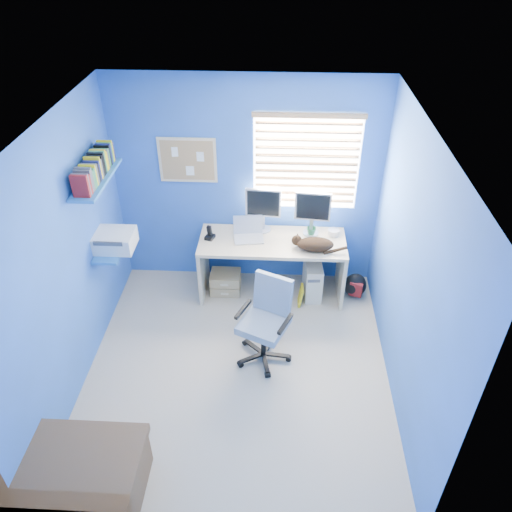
# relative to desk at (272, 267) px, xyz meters

# --- Properties ---
(floor) EXTENTS (3.00, 3.20, 0.00)m
(floor) POSITION_rel_desk_xyz_m (-0.30, -1.26, -0.37)
(floor) COLOR #B0A48F
(floor) RESTS_ON ground
(ceiling) EXTENTS (3.00, 3.20, 0.00)m
(ceiling) POSITION_rel_desk_xyz_m (-0.30, -1.26, 2.13)
(ceiling) COLOR white
(ceiling) RESTS_ON wall_back
(wall_back) EXTENTS (3.00, 0.01, 2.50)m
(wall_back) POSITION_rel_desk_xyz_m (-0.30, 0.34, 0.88)
(wall_back) COLOR #2E59A6
(wall_back) RESTS_ON ground
(wall_front) EXTENTS (3.00, 0.01, 2.50)m
(wall_front) POSITION_rel_desk_xyz_m (-0.30, -2.86, 0.88)
(wall_front) COLOR #2E59A6
(wall_front) RESTS_ON ground
(wall_left) EXTENTS (0.01, 3.20, 2.50)m
(wall_left) POSITION_rel_desk_xyz_m (-1.80, -1.26, 0.88)
(wall_left) COLOR #2E59A6
(wall_left) RESTS_ON ground
(wall_right) EXTENTS (0.01, 3.20, 2.50)m
(wall_right) POSITION_rel_desk_xyz_m (1.20, -1.26, 0.88)
(wall_right) COLOR #2E59A6
(wall_right) RESTS_ON ground
(desk) EXTENTS (1.66, 0.65, 0.74)m
(desk) POSITION_rel_desk_xyz_m (0.00, 0.00, 0.00)
(desk) COLOR tan
(desk) RESTS_ON floor
(laptop) EXTENTS (0.36, 0.30, 0.22)m
(laptop) POSITION_rel_desk_xyz_m (-0.27, 0.02, 0.48)
(laptop) COLOR silver
(laptop) RESTS_ON desk
(monitor_left) EXTENTS (0.41, 0.15, 0.54)m
(monitor_left) POSITION_rel_desk_xyz_m (-0.12, 0.22, 0.64)
(monitor_left) COLOR silver
(monitor_left) RESTS_ON desk
(monitor_right) EXTENTS (0.41, 0.16, 0.54)m
(monitor_right) POSITION_rel_desk_xyz_m (0.44, 0.16, 0.64)
(monitor_right) COLOR silver
(monitor_right) RESTS_ON desk
(phone) EXTENTS (0.12, 0.13, 0.17)m
(phone) POSITION_rel_desk_xyz_m (-0.71, 0.01, 0.45)
(phone) COLOR black
(phone) RESTS_ON desk
(mug) EXTENTS (0.10, 0.09, 0.10)m
(mug) POSITION_rel_desk_xyz_m (0.44, 0.14, 0.42)
(mug) COLOR #2A7B49
(mug) RESTS_ON desk
(cd_spindle) EXTENTS (0.13, 0.13, 0.07)m
(cd_spindle) POSITION_rel_desk_xyz_m (0.70, 0.15, 0.41)
(cd_spindle) COLOR silver
(cd_spindle) RESTS_ON desk
(cat) EXTENTS (0.44, 0.30, 0.14)m
(cat) POSITION_rel_desk_xyz_m (0.47, -0.16, 0.44)
(cat) COLOR black
(cat) RESTS_ON desk
(tower_pc) EXTENTS (0.22, 0.45, 0.45)m
(tower_pc) POSITION_rel_desk_xyz_m (0.48, -0.01, -0.14)
(tower_pc) COLOR beige
(tower_pc) RESTS_ON floor
(drawer_boxes) EXTENTS (0.35, 0.28, 0.27)m
(drawer_boxes) POSITION_rel_desk_xyz_m (-0.55, -0.02, -0.23)
(drawer_boxes) COLOR tan
(drawer_boxes) RESTS_ON floor
(yellow_book) EXTENTS (0.03, 0.17, 0.24)m
(yellow_book) POSITION_rel_desk_xyz_m (0.34, -0.21, -0.25)
(yellow_book) COLOR yellow
(yellow_book) RESTS_ON floor
(backpack) EXTENTS (0.32, 0.29, 0.31)m
(backpack) POSITION_rel_desk_xyz_m (0.99, -0.03, -0.21)
(backpack) COLOR black
(backpack) RESTS_ON floor
(bed_corner) EXTENTS (0.96, 0.68, 0.46)m
(bed_corner) POSITION_rel_desk_xyz_m (-1.42, -2.63, -0.14)
(bed_corner) COLOR brown
(bed_corner) RESTS_ON floor
(office_chair) EXTENTS (0.70, 0.70, 0.91)m
(office_chair) POSITION_rel_desk_xyz_m (-0.04, -1.04, -0.03)
(office_chair) COLOR black
(office_chair) RESTS_ON floor
(window_blinds) EXTENTS (1.15, 0.05, 1.10)m
(window_blinds) POSITION_rel_desk_xyz_m (0.35, 0.31, 1.18)
(window_blinds) COLOR white
(window_blinds) RESTS_ON ground
(corkboard) EXTENTS (0.64, 0.02, 0.52)m
(corkboard) POSITION_rel_desk_xyz_m (-0.95, 0.33, 1.18)
(corkboard) COLOR tan
(corkboard) RESTS_ON ground
(wall_shelves) EXTENTS (0.42, 0.90, 1.05)m
(wall_shelves) POSITION_rel_desk_xyz_m (-1.66, -0.51, 1.06)
(wall_shelves) COLOR #276EBC
(wall_shelves) RESTS_ON ground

